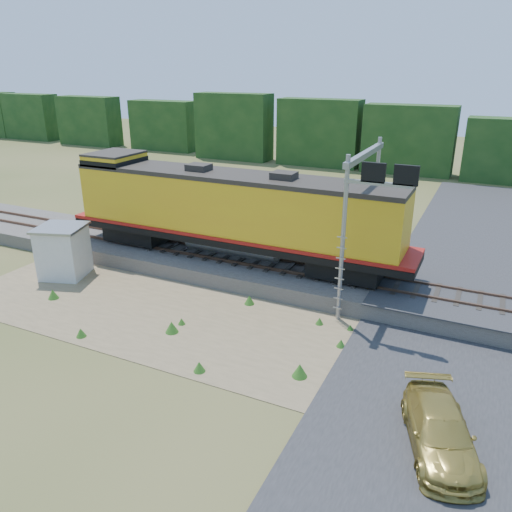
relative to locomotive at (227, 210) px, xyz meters
The scene contains 11 objects.
ground 8.22m from the locomotive, 53.31° to the right, with size 140.00×140.00×0.00m, color #475123.
ballast 5.39m from the locomotive, ahead, with size 70.00×5.00×0.80m, color slate.
rails 5.13m from the locomotive, ahead, with size 70.00×1.54×0.16m.
dirt_shoulder 6.92m from the locomotive, 65.81° to the right, with size 26.00×8.00×0.03m, color #8C7754.
road 13.05m from the locomotive, 24.63° to the right, with size 7.00×66.00×0.86m.
tree_line_north 32.31m from the locomotive, 82.05° to the left, with size 130.00×3.00×6.50m.
weed_clumps 6.88m from the locomotive, 80.65° to the right, with size 15.00×6.20×0.56m, color #30691E, non-canonical shape.
locomotive is the anchor object (origin of this frame).
shed 8.85m from the locomotive, 149.72° to the right, with size 2.92×2.92×2.75m.
signal_gantry 7.69m from the locomotive, ahead, with size 2.87×6.20×7.23m.
car 15.41m from the locomotive, 37.71° to the right, with size 1.73×4.26×1.24m, color #AE9540.
Camera 1 is at (7.75, -16.03, 10.48)m, focal length 35.00 mm.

